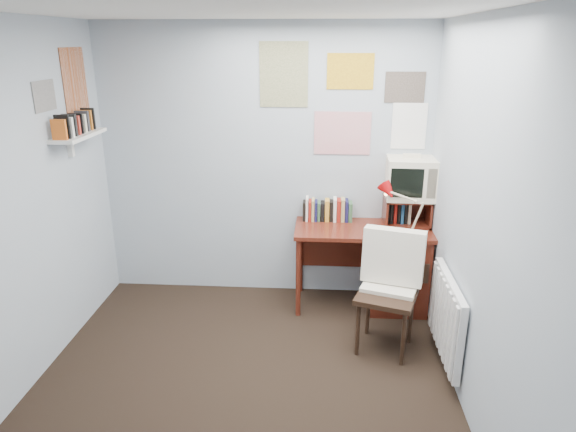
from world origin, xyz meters
name	(u,v)px	position (x,y,z in m)	size (l,w,h in m)	color
ground	(238,406)	(0.00, 0.00, 0.00)	(3.50, 3.50, 0.00)	black
back_wall	(264,165)	(0.00, 1.75, 1.25)	(3.00, 0.02, 2.50)	#A5B1BD
right_wall	(490,239)	(1.50, 0.00, 1.25)	(0.02, 3.50, 2.50)	#A5B1BD
ceiling	(223,6)	(0.00, 0.00, 2.50)	(3.00, 3.50, 0.02)	white
desk	(391,265)	(1.17, 1.48, 0.41)	(1.20, 0.55, 0.76)	#5E2115
desk_chair	(387,296)	(1.05, 0.76, 0.46)	(0.47, 0.45, 0.93)	black
desk_lamp	(421,214)	(1.36, 1.29, 0.96)	(0.28, 0.24, 0.39)	red
tv_riser	(407,211)	(1.29, 1.59, 0.89)	(0.40, 0.30, 0.25)	#5E2115
crt_tv	(410,176)	(1.30, 1.61, 1.21)	(0.41, 0.38, 0.39)	beige
book_row	(336,209)	(0.66, 1.66, 0.87)	(0.60, 0.14, 0.22)	#5E2115
radiator	(447,317)	(1.46, 0.55, 0.42)	(0.09, 0.80, 0.60)	white
wall_shelf	(79,135)	(-1.40, 1.10, 1.62)	(0.20, 0.62, 0.24)	white
posters_back	(344,99)	(0.70, 1.74, 1.85)	(1.20, 0.01, 0.90)	white
posters_left	(60,86)	(-1.49, 1.10, 2.00)	(0.01, 0.70, 0.60)	white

